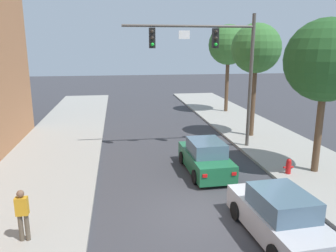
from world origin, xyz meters
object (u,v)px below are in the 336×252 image
at_px(traffic_signal_mast, 216,56).
at_px(pedestrian_sidewalk_left_walker, 22,213).
at_px(street_tree_nearest, 326,61).
at_px(car_following_silver, 279,217).
at_px(street_tree_second, 256,49).
at_px(street_tree_third, 228,45).
at_px(car_lead_green, 205,158).
at_px(fire_hydrant, 288,166).

height_order(traffic_signal_mast, pedestrian_sidewalk_left_walker, traffic_signal_mast).
distance_m(traffic_signal_mast, street_tree_nearest, 5.76).
bearing_deg(car_following_silver, street_tree_second, 71.33).
bearing_deg(street_tree_third, traffic_signal_mast, -112.24).
bearing_deg(car_following_silver, street_tree_third, 76.04).
distance_m(pedestrian_sidewalk_left_walker, street_tree_second, 16.39).
bearing_deg(car_lead_green, street_tree_second, 50.28).
relative_size(traffic_signal_mast, fire_hydrant, 10.42).
bearing_deg(fire_hydrant, street_tree_third, 82.29).
relative_size(car_following_silver, street_tree_second, 0.60).
height_order(traffic_signal_mast, street_tree_second, traffic_signal_mast).
bearing_deg(car_lead_green, street_tree_nearest, -11.19).
bearing_deg(street_tree_third, street_tree_second, -97.24).
bearing_deg(car_lead_green, pedestrian_sidewalk_left_walker, -144.50).
xyz_separation_m(traffic_signal_mast, car_lead_green, (-1.41, -3.43, -4.65)).
relative_size(street_tree_second, street_tree_third, 0.94).
bearing_deg(fire_hydrant, pedestrian_sidewalk_left_walker, -160.14).
distance_m(car_lead_green, street_tree_second, 8.83).
relative_size(street_tree_nearest, street_tree_second, 0.97).
xyz_separation_m(street_tree_nearest, street_tree_third, (0.63, 14.96, 0.72)).
bearing_deg(traffic_signal_mast, street_tree_third, 67.76).
height_order(street_tree_nearest, street_tree_second, street_tree_second).
relative_size(car_lead_green, car_following_silver, 0.99).
height_order(car_following_silver, pedestrian_sidewalk_left_walker, pedestrian_sidewalk_left_walker).
height_order(pedestrian_sidewalk_left_walker, street_tree_second, street_tree_second).
bearing_deg(street_tree_third, fire_hydrant, -97.71).
bearing_deg(pedestrian_sidewalk_left_walker, car_lead_green, 35.50).
relative_size(car_following_silver, pedestrian_sidewalk_left_walker, 2.64).
height_order(traffic_signal_mast, car_following_silver, traffic_signal_mast).
bearing_deg(traffic_signal_mast, fire_hydrant, -63.61).
bearing_deg(fire_hydrant, car_following_silver, -121.58).
bearing_deg(car_following_silver, pedestrian_sidewalk_left_walker, 173.97).
bearing_deg(street_tree_second, fire_hydrant, -98.29).
bearing_deg(street_tree_nearest, car_lead_green, 168.81).
relative_size(fire_hydrant, street_tree_third, 0.09).
distance_m(car_lead_green, fire_hydrant, 3.84).
distance_m(traffic_signal_mast, pedestrian_sidewalk_left_walker, 12.63).
bearing_deg(street_tree_third, car_following_silver, -103.96).
relative_size(traffic_signal_mast, street_tree_third, 0.98).
xyz_separation_m(car_lead_green, car_following_silver, (0.80, -5.80, 0.00)).
distance_m(car_following_silver, street_tree_second, 13.03).
bearing_deg(street_tree_third, street_tree_nearest, -92.42).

